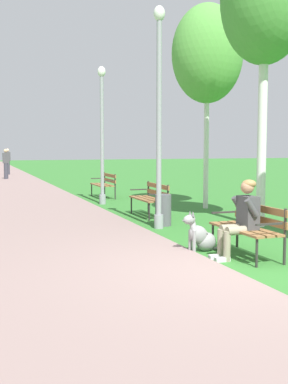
% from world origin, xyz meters
% --- Properties ---
extents(ground_plane, '(120.00, 120.00, 0.00)m').
position_xyz_m(ground_plane, '(0.00, 0.00, 0.00)').
color(ground_plane, '#33752D').
extents(park_bench_near, '(0.55, 1.50, 0.85)m').
position_xyz_m(park_bench_near, '(0.56, 0.82, 0.51)').
color(park_bench_near, olive).
rests_on(park_bench_near, ground).
extents(park_bench_mid, '(0.55, 1.50, 0.85)m').
position_xyz_m(park_bench_mid, '(0.63, 5.59, 0.51)').
color(park_bench_mid, olive).
rests_on(park_bench_mid, ground).
extents(park_bench_far, '(0.55, 1.50, 0.85)m').
position_xyz_m(park_bench_far, '(0.70, 10.45, 0.51)').
color(park_bench_far, olive).
rests_on(park_bench_far, ground).
extents(person_seated_on_near_bench, '(0.74, 0.49, 1.25)m').
position_xyz_m(person_seated_on_near_bench, '(0.35, 0.72, 0.68)').
color(person_seated_on_near_bench, gray).
rests_on(person_seated_on_near_bench, ground).
extents(dog_grey, '(0.83, 0.33, 0.71)m').
position_xyz_m(dog_grey, '(-0.02, 1.39, 0.26)').
color(dog_grey, gray).
rests_on(dog_grey, ground).
extents(lamp_post_near, '(0.24, 0.24, 4.69)m').
position_xyz_m(lamp_post_near, '(0.15, 3.82, 2.42)').
color(lamp_post_near, gray).
rests_on(lamp_post_near, ground).
extents(lamp_post_mid, '(0.24, 0.24, 4.17)m').
position_xyz_m(lamp_post_mid, '(0.14, 8.57, 2.16)').
color(lamp_post_mid, gray).
rests_on(lamp_post_mid, ground).
extents(birch_tree_second, '(1.89, 1.95, 6.32)m').
position_xyz_m(birch_tree_second, '(2.37, 3.32, 4.87)').
color(birch_tree_second, silver).
rests_on(birch_tree_second, ground).
extents(birch_tree_third, '(2.01, 1.94, 5.73)m').
position_xyz_m(birch_tree_third, '(2.68, 6.63, 4.34)').
color(birch_tree_third, silver).
rests_on(birch_tree_third, ground).
extents(litter_bin, '(0.36, 0.36, 0.70)m').
position_xyz_m(litter_bin, '(0.38, 4.13, 0.35)').
color(litter_bin, '#515156').
rests_on(litter_bin, ground).
extents(pedestrian_distant, '(0.32, 0.22, 1.65)m').
position_xyz_m(pedestrian_distant, '(-1.91, 21.22, 0.84)').
color(pedestrian_distant, '#383842').
rests_on(pedestrian_distant, ground).
extents(pedestrian_further_distant, '(0.32, 0.22, 1.65)m').
position_xyz_m(pedestrian_further_distant, '(-1.51, 25.57, 0.84)').
color(pedestrian_further_distant, '#383842').
rests_on(pedestrian_further_distant, ground).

